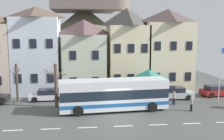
% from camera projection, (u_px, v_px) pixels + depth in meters
% --- Properties ---
extents(ground_plane, '(40.00, 60.00, 0.07)m').
position_uv_depth(ground_plane, '(119.00, 118.00, 24.99)').
color(ground_plane, '#4D504E').
extents(townhouse_01, '(5.71, 5.20, 11.01)m').
position_uv_depth(townhouse_01, '(37.00, 50.00, 34.59)').
color(townhouse_01, silver).
rests_on(townhouse_01, ground_plane).
extents(townhouse_02, '(5.47, 5.21, 9.44)m').
position_uv_depth(townhouse_02, '(84.00, 56.00, 35.37)').
color(townhouse_02, beige).
rests_on(townhouse_02, ground_plane).
extents(townhouse_03, '(5.10, 6.86, 11.02)m').
position_uv_depth(townhouse_03, '(127.00, 49.00, 36.71)').
color(townhouse_03, beige).
rests_on(townhouse_03, ground_plane).
extents(townhouse_04, '(6.13, 5.11, 10.86)m').
position_uv_depth(townhouse_04, '(167.00, 50.00, 36.45)').
color(townhouse_04, beige).
rests_on(townhouse_04, ground_plane).
extents(hilltop_castle, '(34.26, 34.26, 20.11)m').
position_uv_depth(hilltop_castle, '(85.00, 34.00, 58.46)').
color(hilltop_castle, '#61624E').
rests_on(hilltop_castle, ground_plane).
extents(transit_bus, '(10.91, 3.35, 3.15)m').
position_uv_depth(transit_bus, '(114.00, 95.00, 26.92)').
color(transit_bus, silver).
rests_on(transit_bus, ground_plane).
extents(bus_shelter, '(3.60, 3.60, 3.56)m').
position_uv_depth(bus_shelter, '(148.00, 75.00, 31.05)').
color(bus_shelter, '#473D33').
rests_on(bus_shelter, ground_plane).
extents(parked_car_00, '(3.96, 1.98, 1.31)m').
position_uv_depth(parked_car_00, '(48.00, 95.00, 31.17)').
color(parked_car_00, silver).
rests_on(parked_car_00, ground_plane).
extents(parked_car_01, '(4.29, 2.36, 1.32)m').
position_uv_depth(parked_car_01, '(217.00, 90.00, 33.41)').
color(parked_car_01, maroon).
rests_on(parked_car_01, ground_plane).
extents(parked_car_02, '(4.35, 2.20, 1.38)m').
position_uv_depth(parked_car_02, '(174.00, 93.00, 31.92)').
color(parked_car_02, silver).
rests_on(parked_car_02, ground_plane).
extents(pedestrian_00, '(0.29, 0.39, 1.47)m').
position_uv_depth(pedestrian_00, '(191.00, 104.00, 26.88)').
color(pedestrian_00, black).
rests_on(pedestrian_00, ground_plane).
extents(pedestrian_01, '(0.33, 0.30, 1.48)m').
position_uv_depth(pedestrian_01, '(174.00, 98.00, 29.34)').
color(pedestrian_01, '#2D2D38').
rests_on(pedestrian_01, ground_plane).
extents(public_bench, '(1.50, 0.48, 0.87)m').
position_uv_depth(public_bench, '(158.00, 92.00, 33.15)').
color(public_bench, '#33473D').
rests_on(public_bench, ground_plane).
extents(flagpole, '(0.95, 0.10, 6.22)m').
position_uv_depth(flagpole, '(221.00, 71.00, 29.05)').
color(flagpole, silver).
rests_on(flagpole, ground_plane).
extents(bare_tree_00, '(2.31, 1.94, 4.60)m').
position_uv_depth(bare_tree_00, '(56.00, 85.00, 27.99)').
color(bare_tree_00, brown).
rests_on(bare_tree_00, ground_plane).
extents(bare_tree_01, '(0.95, 1.56, 4.57)m').
position_uv_depth(bare_tree_01, '(17.00, 82.00, 30.28)').
color(bare_tree_01, '#47382D').
rests_on(bare_tree_01, ground_plane).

